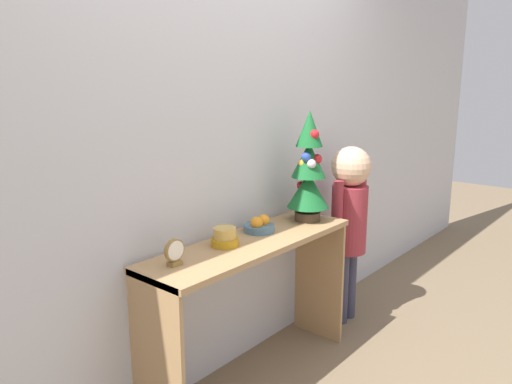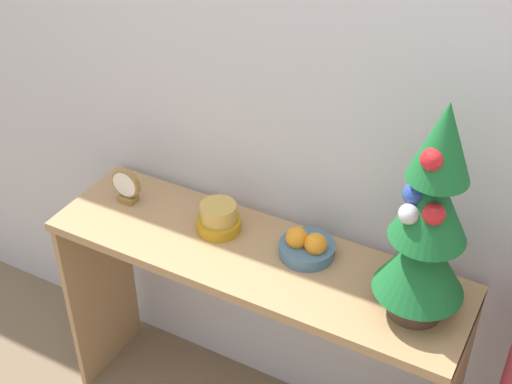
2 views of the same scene
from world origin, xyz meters
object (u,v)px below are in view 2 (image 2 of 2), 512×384
at_px(desk_clock, 126,186).
at_px(singing_bowl, 219,219).
at_px(fruit_bowl, 307,246).
at_px(mini_tree, 429,224).

bearing_deg(desk_clock, singing_bowl, 2.59).
relative_size(fruit_bowl, desk_clock, 1.36).
distance_m(fruit_bowl, singing_bowl, 0.28).
bearing_deg(singing_bowl, fruit_bowl, 3.73).
distance_m(mini_tree, desk_clock, 0.98).
height_order(mini_tree, singing_bowl, mini_tree).
bearing_deg(mini_tree, desk_clock, 177.84).
distance_m(mini_tree, fruit_bowl, 0.43).
xyz_separation_m(mini_tree, desk_clock, (-0.95, 0.04, -0.23)).
bearing_deg(singing_bowl, desk_clock, -177.41).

